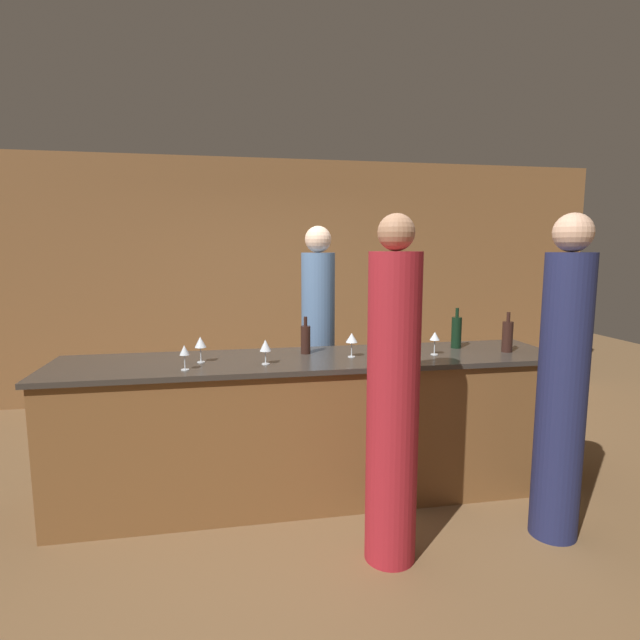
{
  "coord_description": "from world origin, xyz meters",
  "views": [
    {
      "loc": [
        -0.58,
        -3.39,
        1.77
      ],
      "look_at": [
        0.06,
        0.1,
        1.26
      ],
      "focal_mm": 28.0,
      "sensor_mm": 36.0,
      "label": 1
    }
  ],
  "objects_px": {
    "wine_bottle_1": "(507,336)",
    "guest_1": "(562,387)",
    "bartender": "(318,347)",
    "wine_bottle_0": "(306,339)",
    "wine_bottle_2": "(456,332)",
    "guest_0": "(393,402)"
  },
  "relations": [
    {
      "from": "wine_bottle_1",
      "to": "wine_bottle_2",
      "type": "distance_m",
      "value": 0.37
    },
    {
      "from": "guest_1",
      "to": "wine_bottle_2",
      "type": "height_order",
      "value": "guest_1"
    },
    {
      "from": "wine_bottle_2",
      "to": "guest_1",
      "type": "bearing_deg",
      "value": -75.32
    },
    {
      "from": "guest_1",
      "to": "wine_bottle_1",
      "type": "bearing_deg",
      "value": 85.18
    },
    {
      "from": "wine_bottle_0",
      "to": "wine_bottle_2",
      "type": "bearing_deg",
      "value": -0.18
    },
    {
      "from": "guest_0",
      "to": "wine_bottle_0",
      "type": "bearing_deg",
      "value": 109.02
    },
    {
      "from": "bartender",
      "to": "wine_bottle_2",
      "type": "xyz_separation_m",
      "value": [
        0.98,
        -0.58,
        0.2
      ]
    },
    {
      "from": "bartender",
      "to": "wine_bottle_1",
      "type": "xyz_separation_m",
      "value": [
        1.28,
        -0.79,
        0.19
      ]
    },
    {
      "from": "bartender",
      "to": "wine_bottle_0",
      "type": "xyz_separation_m",
      "value": [
        -0.2,
        -0.58,
        0.18
      ]
    },
    {
      "from": "bartender",
      "to": "wine_bottle_1",
      "type": "distance_m",
      "value": 1.52
    },
    {
      "from": "guest_0",
      "to": "wine_bottle_1",
      "type": "height_order",
      "value": "guest_0"
    },
    {
      "from": "wine_bottle_0",
      "to": "wine_bottle_2",
      "type": "height_order",
      "value": "wine_bottle_2"
    },
    {
      "from": "bartender",
      "to": "wine_bottle_0",
      "type": "relative_size",
      "value": 7.2
    },
    {
      "from": "guest_1",
      "to": "wine_bottle_1",
      "type": "height_order",
      "value": "guest_1"
    },
    {
      "from": "wine_bottle_1",
      "to": "guest_1",
      "type": "bearing_deg",
      "value": -94.82
    },
    {
      "from": "guest_1",
      "to": "bartender",
      "type": "bearing_deg",
      "value": 128.92
    },
    {
      "from": "bartender",
      "to": "guest_1",
      "type": "height_order",
      "value": "guest_1"
    },
    {
      "from": "wine_bottle_1",
      "to": "wine_bottle_2",
      "type": "height_order",
      "value": "wine_bottle_2"
    },
    {
      "from": "guest_0",
      "to": "wine_bottle_0",
      "type": "distance_m",
      "value": 1.05
    },
    {
      "from": "wine_bottle_1",
      "to": "guest_0",
      "type": "bearing_deg",
      "value": -146.2
    },
    {
      "from": "guest_0",
      "to": "guest_1",
      "type": "xyz_separation_m",
      "value": [
        1.08,
        0.04,
        0.02
      ]
    },
    {
      "from": "bartender",
      "to": "guest_0",
      "type": "bearing_deg",
      "value": 95.11
    }
  ]
}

